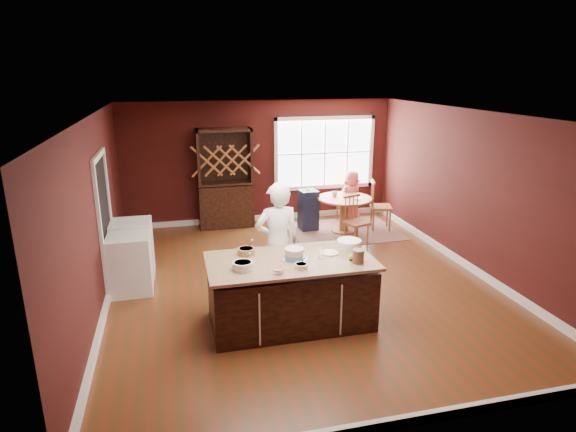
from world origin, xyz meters
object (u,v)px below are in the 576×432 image
at_px(seated_woman, 351,197).
at_px(high_chair, 308,209).
at_px(chair_south, 357,220).
at_px(toddler, 306,193).
at_px(dryer, 133,249).
at_px(baker, 277,243).
at_px(washer, 130,264).
at_px(chair_north, 347,200).
at_px(dining_table, 344,207).
at_px(chair_east, 381,205).
at_px(layer_cake, 294,254).
at_px(kitchen_island, 290,293).
at_px(hutch, 225,179).

xyz_separation_m(seated_woman, high_chair, (-1.05, -0.21, -0.15)).
height_order(chair_south, toddler, chair_south).
height_order(toddler, dryer, dryer).
bearing_deg(chair_south, baker, -153.13).
relative_size(toddler, washer, 0.28).
bearing_deg(toddler, seated_woman, 9.63).
height_order(chair_north, dryer, chair_north).
height_order(chair_north, washer, chair_north).
relative_size(chair_south, chair_north, 1.01).
relative_size(dining_table, chair_north, 1.16).
bearing_deg(chair_east, chair_south, 148.07).
relative_size(seated_woman, dryer, 1.27).
bearing_deg(dining_table, layer_cake, -119.77).
height_order(layer_cake, seated_woman, seated_woman).
xyz_separation_m(chair_north, washer, (-4.55, -2.71, -0.03)).
relative_size(baker, high_chair, 1.99).
bearing_deg(baker, dryer, -38.65).
distance_m(kitchen_island, chair_east, 4.52).
distance_m(chair_east, toddler, 1.64).
distance_m(kitchen_island, washer, 2.65).
bearing_deg(baker, chair_east, -140.29).
xyz_separation_m(toddler, dryer, (-3.46, -1.68, -0.34)).
bearing_deg(chair_south, dining_table, 69.67).
distance_m(high_chair, toddler, 0.36).
height_order(dining_table, chair_east, chair_east).
bearing_deg(chair_east, toddler, 92.66).
xyz_separation_m(baker, washer, (-2.14, 0.83, -0.45)).
distance_m(layer_cake, washer, 2.74).
xyz_separation_m(layer_cake, seated_woman, (2.34, 4.01, -0.39)).
bearing_deg(dryer, chair_south, 7.18).
height_order(washer, dryer, dryer).
distance_m(dining_table, hutch, 2.63).
bearing_deg(washer, dryer, 90.00).
height_order(kitchen_island, chair_east, chair_east).
distance_m(chair_east, washer, 5.41).
height_order(high_chair, dryer, dryer).
height_order(seated_woman, washer, seated_woman).
height_order(chair_north, high_chair, chair_north).
bearing_deg(chair_north, dining_table, 54.98).
bearing_deg(dryer, dining_table, 17.58).
xyz_separation_m(chair_south, toddler, (-0.71, 1.16, 0.32)).
height_order(chair_south, washer, chair_south).
height_order(baker, dryer, baker).
height_order(kitchen_island, dryer, dryer).
xyz_separation_m(dining_table, chair_north, (0.34, 0.74, -0.04)).
distance_m(chair_east, chair_south, 1.18).
bearing_deg(dining_table, hutch, 157.98).
bearing_deg(chair_north, hutch, -15.29).
relative_size(kitchen_island, chair_north, 2.25).
distance_m(toddler, hutch, 1.77).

